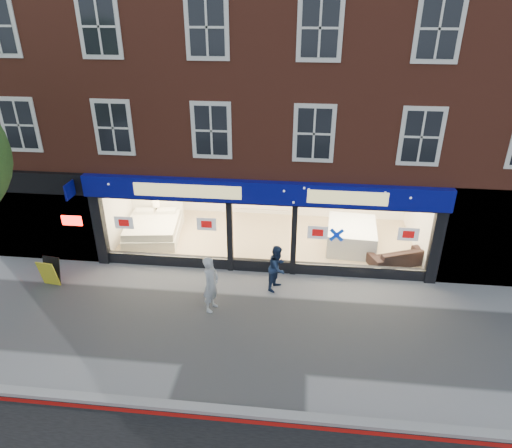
% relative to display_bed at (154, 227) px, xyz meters
% --- Properties ---
extents(ground, '(120.00, 120.00, 0.00)m').
position_rel_display_bed_xyz_m(ground, '(4.32, -4.91, -0.48)').
color(ground, gray).
rests_on(ground, ground).
extents(kerb_line, '(60.00, 0.10, 0.01)m').
position_rel_display_bed_xyz_m(kerb_line, '(4.32, -8.01, -0.47)').
color(kerb_line, '#8C0A07').
rests_on(kerb_line, ground).
extents(kerb_stone, '(60.00, 0.25, 0.12)m').
position_rel_display_bed_xyz_m(kerb_stone, '(4.32, -7.81, -0.42)').
color(kerb_stone, gray).
rests_on(kerb_stone, ground).
extents(showroom_floor, '(11.00, 4.50, 0.10)m').
position_rel_display_bed_xyz_m(showroom_floor, '(4.32, 0.34, -0.43)').
color(showroom_floor, tan).
rests_on(showroom_floor, ground).
extents(building, '(19.00, 8.26, 10.30)m').
position_rel_display_bed_xyz_m(building, '(4.30, 2.02, 6.19)').
color(building, brown).
rests_on(building, ground).
extents(display_bed, '(2.29, 2.64, 1.36)m').
position_rel_display_bed_xyz_m(display_bed, '(0.00, 0.00, 0.00)').
color(display_bed, white).
rests_on(display_bed, showroom_floor).
extents(bedside_table, '(0.55, 0.55, 0.55)m').
position_rel_display_bed_xyz_m(bedside_table, '(-0.08, 0.79, -0.10)').
color(bedside_table, brown).
rests_on(bedside_table, showroom_floor).
extents(mattress_stack, '(1.84, 2.26, 0.85)m').
position_rel_display_bed_xyz_m(mattress_stack, '(7.42, 0.06, 0.05)').
color(mattress_stack, silver).
rests_on(mattress_stack, showroom_floor).
extents(sofa, '(2.14, 1.47, 0.58)m').
position_rel_display_bed_xyz_m(sofa, '(8.92, -1.01, -0.09)').
color(sofa, black).
rests_on(sofa, showroom_floor).
extents(a_board, '(0.65, 0.46, 0.92)m').
position_rel_display_bed_xyz_m(a_board, '(-2.32, -3.40, -0.02)').
color(a_board, gold).
rests_on(a_board, ground).
extents(pedestrian_grey, '(0.58, 0.73, 1.74)m').
position_rel_display_bed_xyz_m(pedestrian_grey, '(3.07, -4.11, 0.39)').
color(pedestrian_grey, '#AEB1B6').
rests_on(pedestrian_grey, ground).
extents(pedestrian_blue, '(0.81, 0.90, 1.51)m').
position_rel_display_bed_xyz_m(pedestrian_blue, '(4.92, -2.80, 0.28)').
color(pedestrian_blue, '#192847').
rests_on(pedestrian_blue, ground).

